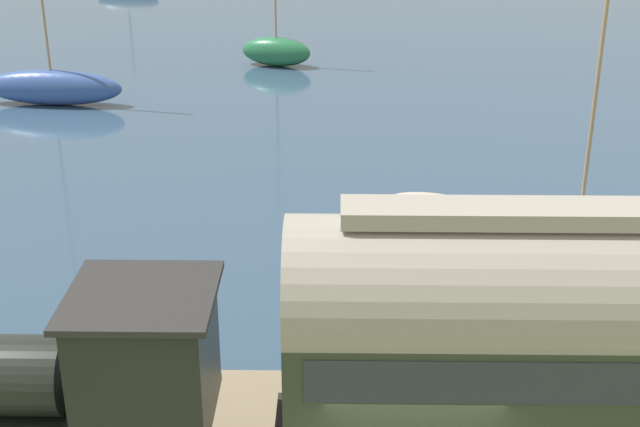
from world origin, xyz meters
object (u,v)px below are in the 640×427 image
(sailboat_white, at_px, (578,232))
(sailboat_green, at_px, (276,51))
(steam_locomotive, at_px, (60,372))
(rowboat_near_shore, at_px, (429,202))
(sailboat_blue, at_px, (52,86))
(passenger_coach, at_px, (610,335))

(sailboat_white, bearing_deg, sailboat_green, 36.22)
(steam_locomotive, bearing_deg, rowboat_near_shore, -29.79)
(steam_locomotive, height_order, sailboat_blue, sailboat_blue)
(passenger_coach, height_order, sailboat_green, sailboat_green)
(sailboat_white, bearing_deg, rowboat_near_shore, 60.78)
(passenger_coach, relative_size, sailboat_blue, 1.08)
(sailboat_green, distance_m, rowboat_near_shore, 17.34)
(sailboat_green, height_order, sailboat_white, sailboat_white)
(passenger_coach, height_order, rowboat_near_shore, passenger_coach)
(steam_locomotive, relative_size, passenger_coach, 0.62)
(sailboat_white, bearing_deg, passenger_coach, 179.35)
(rowboat_near_shore, bearing_deg, passenger_coach, -160.62)
(sailboat_blue, relative_size, sailboat_green, 1.27)
(sailboat_white, height_order, rowboat_near_shore, sailboat_white)
(sailboat_blue, bearing_deg, sailboat_white, -122.95)
(sailboat_blue, bearing_deg, rowboat_near_shore, -121.97)
(passenger_coach, distance_m, sailboat_white, 9.40)
(sailboat_green, relative_size, sailboat_white, 0.77)
(steam_locomotive, bearing_deg, sailboat_white, -48.89)
(passenger_coach, xyz_separation_m, rowboat_near_shore, (11.85, 1.35, -2.80))
(sailboat_green, bearing_deg, passenger_coach, -150.53)
(sailboat_blue, xyz_separation_m, rowboat_near_shore, (-10.12, -13.54, -0.54))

